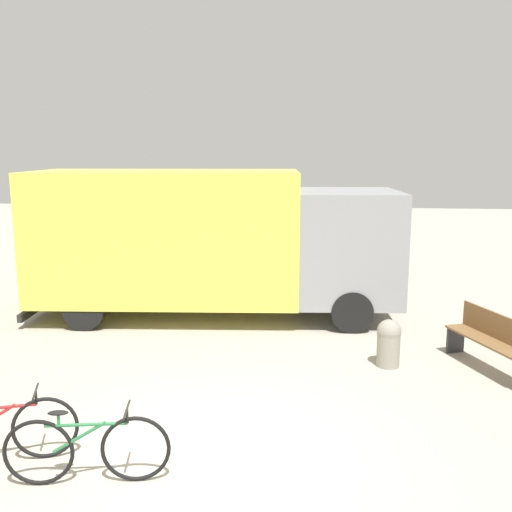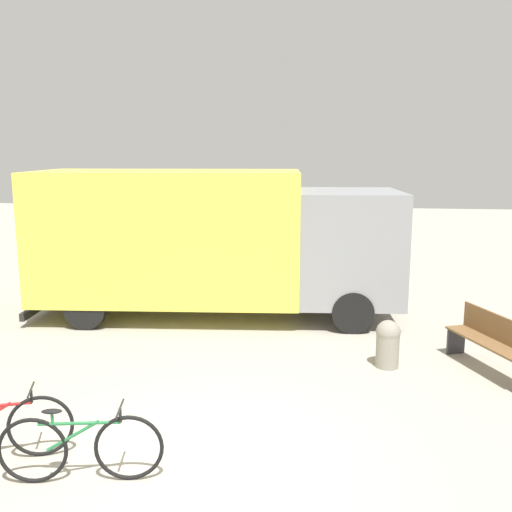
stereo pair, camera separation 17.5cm
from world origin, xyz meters
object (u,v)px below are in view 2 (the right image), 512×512
(bollard_near_bench, at_px, (388,342))
(park_bench, at_px, (493,341))
(delivery_truck, at_px, (211,238))
(bicycle_middle, at_px, (81,447))

(bollard_near_bench, bearing_deg, park_bench, 1.00)
(bollard_near_bench, bearing_deg, delivery_truck, 143.23)
(delivery_truck, relative_size, bicycle_middle, 4.49)
(delivery_truck, height_order, bollard_near_bench, delivery_truck)
(bicycle_middle, relative_size, bollard_near_bench, 2.19)
(park_bench, xyz_separation_m, bollard_near_bench, (-1.67, -0.03, -0.09))
(delivery_truck, distance_m, park_bench, 5.91)
(delivery_truck, relative_size, park_bench, 4.31)
(delivery_truck, xyz_separation_m, bollard_near_bench, (3.50, -2.62, -1.28))
(park_bench, bearing_deg, bicycle_middle, 103.49)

